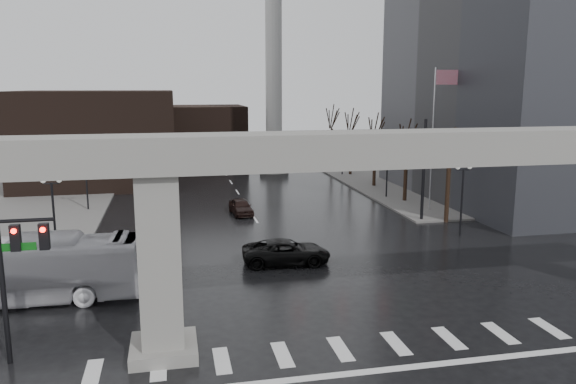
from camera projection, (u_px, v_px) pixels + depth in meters
name	position (u px, v px, depth m)	size (l,w,h in m)	color
ground	(333.00, 338.00, 23.72)	(160.00, 160.00, 0.00)	black
sidewalk_ne	(464.00, 179.00, 63.59)	(28.00, 36.00, 0.15)	#605E5B
elevated_guideway	(366.00, 177.00, 22.69)	(48.00, 2.60, 8.70)	gray
building_far_left	(98.00, 138.00, 60.33)	(16.00, 14.00, 10.00)	black
building_far_mid	(205.00, 137.00, 72.56)	(10.00, 10.00, 8.00)	black
smokestack	(274.00, 62.00, 66.67)	(3.60, 3.60, 30.00)	#BBBAB6
signal_mast_arm	(378.00, 149.00, 42.53)	(12.12, 0.43, 8.00)	black
signal_left_pole	(16.00, 261.00, 20.96)	(2.30, 0.30, 6.00)	black
flagpole_assembly	(436.00, 122.00, 46.57)	(2.06, 0.12, 12.00)	silver
lamp_right_0	(463.00, 188.00, 39.27)	(1.22, 0.32, 5.11)	black
lamp_right_1	(387.00, 162.00, 52.73)	(1.22, 0.32, 5.11)	black
lamp_right_2	(343.00, 146.00, 66.19)	(1.22, 0.32, 5.11)	black
lamp_left_0	(53.00, 204.00, 33.79)	(1.22, 0.32, 5.11)	black
lamp_left_1	(86.00, 171.00, 47.25)	(1.22, 0.32, 5.11)	black
lamp_left_2	(104.00, 152.00, 60.71)	(1.22, 0.32, 5.11)	black
tree_right_0	(448.00, 187.00, 43.47)	(1.09, 1.58, 7.50)	black
tree_right_1	(406.00, 171.00, 51.15)	(1.09, 1.61, 7.67)	black
tree_right_2	(375.00, 159.00, 58.82)	(1.10, 1.63, 7.85)	black
tree_right_3	(351.00, 150.00, 66.50)	(1.11, 1.66, 8.02)	black
tree_right_4	(332.00, 143.00, 74.18)	(1.12, 1.69, 8.19)	black
pickup_truck	(286.00, 252.00, 33.54)	(2.43, 5.26, 1.46)	black
city_bus	(21.00, 270.00, 27.42)	(2.76, 11.80, 3.29)	silver
far_car	(241.00, 207.00, 46.44)	(1.55, 3.86, 1.32)	black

